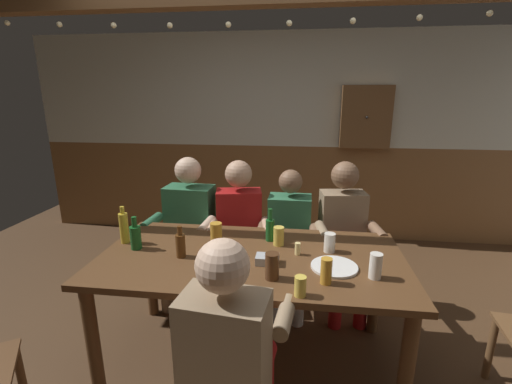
% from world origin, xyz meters
% --- Properties ---
extents(ground_plane, '(7.26, 7.26, 0.00)m').
position_xyz_m(ground_plane, '(0.00, 0.00, 0.00)').
color(ground_plane, '#4C331E').
extents(back_wall_upper, '(6.05, 0.12, 1.31)m').
position_xyz_m(back_wall_upper, '(0.00, 2.31, 1.80)').
color(back_wall_upper, beige).
extents(back_wall_wainscot, '(6.05, 0.12, 1.15)m').
position_xyz_m(back_wall_wainscot, '(0.00, 2.31, 0.57)').
color(back_wall_wainscot, brown).
rests_on(back_wall_wainscot, ground_plane).
extents(dining_table, '(1.92, 0.98, 0.78)m').
position_xyz_m(dining_table, '(0.00, -0.02, 0.68)').
color(dining_table, brown).
rests_on(dining_table, ground_plane).
extents(person_0, '(0.56, 0.55, 1.25)m').
position_xyz_m(person_0, '(-0.65, 0.71, 0.70)').
color(person_0, '#33724C').
rests_on(person_0, ground_plane).
extents(person_1, '(0.56, 0.57, 1.24)m').
position_xyz_m(person_1, '(-0.20, 0.70, 0.69)').
color(person_1, '#AD1919').
rests_on(person_1, ground_plane).
extents(person_2, '(0.50, 0.54, 1.17)m').
position_xyz_m(person_2, '(0.21, 0.68, 0.64)').
color(person_2, '#33724C').
rests_on(person_2, ground_plane).
extents(person_3, '(0.53, 0.55, 1.25)m').
position_xyz_m(person_3, '(0.66, 0.69, 0.69)').
color(person_3, '#997F60').
rests_on(person_3, ground_plane).
extents(person_4, '(0.54, 0.56, 1.22)m').
position_xyz_m(person_4, '(0.01, -0.74, 0.68)').
color(person_4, '#997F60').
rests_on(person_4, ground_plane).
extents(table_candle, '(0.04, 0.04, 0.08)m').
position_xyz_m(table_candle, '(0.29, 0.03, 0.82)').
color(table_candle, '#F9E08C').
rests_on(table_candle, dining_table).
extents(condiment_caddy, '(0.14, 0.10, 0.05)m').
position_xyz_m(condiment_caddy, '(0.11, -0.11, 0.80)').
color(condiment_caddy, '#B2B7BC').
rests_on(condiment_caddy, dining_table).
extents(plate_0, '(0.27, 0.27, 0.01)m').
position_xyz_m(plate_0, '(0.51, -0.12, 0.78)').
color(plate_0, white).
rests_on(plate_0, dining_table).
extents(bottle_0, '(0.07, 0.07, 0.22)m').
position_xyz_m(bottle_0, '(-0.77, -0.02, 0.86)').
color(bottle_0, '#195923').
rests_on(bottle_0, dining_table).
extents(bottle_1, '(0.06, 0.06, 0.26)m').
position_xyz_m(bottle_1, '(-0.89, 0.07, 0.89)').
color(bottle_1, gold).
rests_on(bottle_1, dining_table).
extents(bottle_2, '(0.06, 0.06, 0.23)m').
position_xyz_m(bottle_2, '(0.10, 0.23, 0.86)').
color(bottle_2, '#195923').
rests_on(bottle_2, dining_table).
extents(bottle_3, '(0.06, 0.06, 0.20)m').
position_xyz_m(bottle_3, '(-0.43, -0.10, 0.86)').
color(bottle_3, '#593314').
rests_on(bottle_3, dining_table).
extents(pint_glass_0, '(0.08, 0.08, 0.15)m').
position_xyz_m(pint_glass_0, '(0.16, -0.29, 0.85)').
color(pint_glass_0, '#4C2D19').
rests_on(pint_glass_0, dining_table).
extents(pint_glass_1, '(0.08, 0.08, 0.16)m').
position_xyz_m(pint_glass_1, '(-0.25, 0.10, 0.86)').
color(pint_glass_1, gold).
rests_on(pint_glass_1, dining_table).
extents(pint_glass_2, '(0.07, 0.07, 0.13)m').
position_xyz_m(pint_glass_2, '(0.50, 0.10, 0.84)').
color(pint_glass_2, white).
rests_on(pint_glass_2, dining_table).
extents(pint_glass_3, '(0.07, 0.07, 0.15)m').
position_xyz_m(pint_glass_3, '(0.72, -0.21, 0.85)').
color(pint_glass_3, white).
rests_on(pint_glass_3, dining_table).
extents(pint_glass_4, '(0.06, 0.06, 0.15)m').
position_xyz_m(pint_glass_4, '(0.45, -0.31, 0.85)').
color(pint_glass_4, gold).
rests_on(pint_glass_4, dining_table).
extents(pint_glass_5, '(0.06, 0.06, 0.11)m').
position_xyz_m(pint_glass_5, '(0.31, -0.45, 0.83)').
color(pint_glass_5, '#E5C64C').
rests_on(pint_glass_5, dining_table).
extents(pint_glass_6, '(0.07, 0.07, 0.13)m').
position_xyz_m(pint_glass_6, '(0.16, 0.16, 0.84)').
color(pint_glass_6, '#E5C64C').
rests_on(pint_glass_6, dining_table).
extents(wall_dart_cabinet, '(0.56, 0.15, 0.70)m').
position_xyz_m(wall_dart_cabinet, '(1.01, 2.18, 1.51)').
color(wall_dart_cabinet, brown).
extents(string_lights, '(4.27, 0.04, 0.10)m').
position_xyz_m(string_lights, '(-0.00, 0.35, 2.21)').
color(string_lights, '#F9EAB2').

